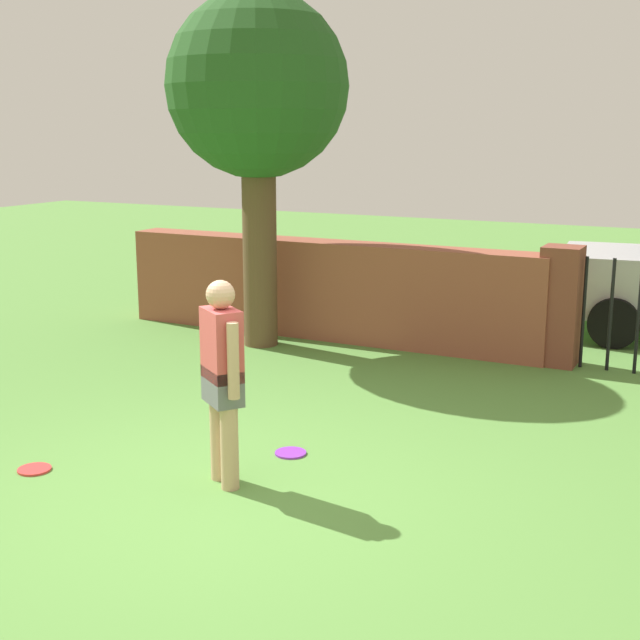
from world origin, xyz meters
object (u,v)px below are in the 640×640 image
(tree, at_px, (257,92))
(person, at_px, (222,373))
(frisbee_purple, at_px, (291,453))
(frisbee_red, at_px, (34,469))

(tree, height_order, person, tree)
(frisbee_purple, relative_size, frisbee_red, 1.00)
(tree, distance_m, frisbee_red, 5.47)
(person, distance_m, frisbee_purple, 1.19)
(tree, xyz_separation_m, frisbee_purple, (2.17, -3.20, -3.14))
(frisbee_purple, bearing_deg, person, -101.77)
(tree, bearing_deg, person, -63.15)
(person, bearing_deg, frisbee_purple, -66.29)
(frisbee_purple, xyz_separation_m, frisbee_red, (-1.69, -1.26, 0.00))
(frisbee_purple, distance_m, frisbee_red, 2.11)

